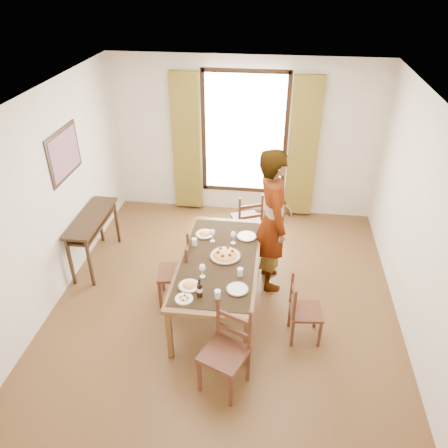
# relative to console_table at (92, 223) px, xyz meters

# --- Properties ---
(ground) EXTENTS (5.00, 5.00, 0.00)m
(ground) POSITION_rel_console_table_xyz_m (2.03, -0.60, -0.68)
(ground) COLOR #472416
(ground) RESTS_ON ground
(room_shell) EXTENTS (4.60, 5.10, 2.74)m
(room_shell) POSITION_rel_console_table_xyz_m (2.03, -0.47, 0.86)
(room_shell) COLOR silver
(room_shell) RESTS_ON ground
(console_table) EXTENTS (0.38, 1.20, 0.80)m
(console_table) POSITION_rel_console_table_xyz_m (0.00, 0.00, 0.00)
(console_table) COLOR black
(console_table) RESTS_ON ground
(dining_table) EXTENTS (0.99, 2.00, 0.76)m
(dining_table) POSITION_rel_console_table_xyz_m (1.96, -0.73, 0.01)
(dining_table) COLOR brown
(dining_table) RESTS_ON ground
(chair_west) EXTENTS (0.47, 0.47, 0.94)m
(chair_west) POSITION_rel_console_table_xyz_m (1.39, -0.67, -0.25)
(chair_west) COLOR #502C1A
(chair_west) RESTS_ON ground
(chair_north) EXTENTS (0.55, 0.55, 0.94)m
(chair_north) POSITION_rel_console_table_xyz_m (2.19, 0.77, -0.25)
(chair_north) COLOR #502C1A
(chair_north) RESTS_ON ground
(chair_south) EXTENTS (0.58, 0.58, 1.00)m
(chair_south) POSITION_rel_console_table_xyz_m (2.20, -1.94, -0.22)
(chair_south) COLOR #502C1A
(chair_south) RESTS_ON ground
(chair_east) EXTENTS (0.41, 0.41, 0.85)m
(chair_east) POSITION_rel_console_table_xyz_m (3.02, -1.15, -0.29)
(chair_east) COLOR #502C1A
(chair_east) RESTS_ON ground
(man) EXTENTS (0.93, 0.78, 2.01)m
(man) POSITION_rel_console_table_xyz_m (2.60, -0.13, 0.32)
(man) COLOR gray
(man) RESTS_ON ground
(plate_sw) EXTENTS (0.27, 0.27, 0.05)m
(plate_sw) POSITION_rel_console_table_xyz_m (1.69, -1.29, 0.10)
(plate_sw) COLOR silver
(plate_sw) RESTS_ON dining_table
(plate_se) EXTENTS (0.27, 0.27, 0.05)m
(plate_se) POSITION_rel_console_table_xyz_m (2.25, -1.28, 0.10)
(plate_se) COLOR silver
(plate_se) RESTS_ON dining_table
(plate_nw) EXTENTS (0.27, 0.27, 0.05)m
(plate_nw) POSITION_rel_console_table_xyz_m (1.69, -0.20, 0.10)
(plate_nw) COLOR silver
(plate_nw) RESTS_ON dining_table
(plate_ne) EXTENTS (0.27, 0.27, 0.05)m
(plate_ne) POSITION_rel_console_table_xyz_m (2.26, -0.18, 0.10)
(plate_ne) COLOR silver
(plate_ne) RESTS_ON dining_table
(pasta_platter) EXTENTS (0.40, 0.40, 0.10)m
(pasta_platter) POSITION_rel_console_table_xyz_m (2.03, -0.67, 0.12)
(pasta_platter) COLOR #D7441B
(pasta_platter) RESTS_ON dining_table
(caprese_plate) EXTENTS (0.20, 0.20, 0.04)m
(caprese_plate) POSITION_rel_console_table_xyz_m (1.68, -1.51, 0.09)
(caprese_plate) COLOR silver
(caprese_plate) RESTS_ON dining_table
(wine_glass_a) EXTENTS (0.08, 0.08, 0.18)m
(wine_glass_a) POSITION_rel_console_table_xyz_m (1.81, -1.10, 0.16)
(wine_glass_a) COLOR white
(wine_glass_a) RESTS_ON dining_table
(wine_glass_b) EXTENTS (0.08, 0.08, 0.18)m
(wine_glass_b) POSITION_rel_console_table_xyz_m (2.10, -0.35, 0.16)
(wine_glass_b) COLOR white
(wine_glass_b) RESTS_ON dining_table
(wine_glass_c) EXTENTS (0.08, 0.08, 0.18)m
(wine_glass_c) POSITION_rel_console_table_xyz_m (1.82, -0.34, 0.16)
(wine_glass_c) COLOR white
(wine_glass_c) RESTS_ON dining_table
(tumbler_a) EXTENTS (0.07, 0.07, 0.10)m
(tumbler_a) POSITION_rel_console_table_xyz_m (2.25, -1.02, 0.12)
(tumbler_a) COLOR silver
(tumbler_a) RESTS_ON dining_table
(tumbler_b) EXTENTS (0.07, 0.07, 0.10)m
(tumbler_b) POSITION_rel_console_table_xyz_m (1.60, -0.46, 0.12)
(tumbler_b) COLOR silver
(tumbler_b) RESTS_ON dining_table
(tumbler_c) EXTENTS (0.07, 0.07, 0.10)m
(tumbler_c) POSITION_rel_console_table_xyz_m (2.04, -1.44, 0.12)
(tumbler_c) COLOR silver
(tumbler_c) RESTS_ON dining_table
(wine_bottle) EXTENTS (0.07, 0.07, 0.25)m
(wine_bottle) POSITION_rel_console_table_xyz_m (1.84, -1.44, 0.20)
(wine_bottle) COLOR black
(wine_bottle) RESTS_ON dining_table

